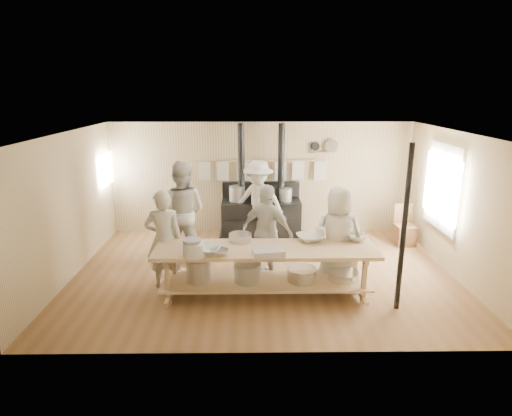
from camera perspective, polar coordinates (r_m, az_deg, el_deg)
The scene contains 24 objects.
ground at distance 8.10m, azimuth 1.04°, elevation -8.65°, with size 7.00×7.00×0.00m, color brown.
room_shell at distance 7.58m, azimuth 1.10°, elevation 2.60°, with size 7.00×7.00×7.00m.
window_right at distance 8.99m, azimuth 23.69°, elevation 2.55°, with size 0.09×1.50×1.65m.
left_opening at distance 10.06m, azimuth -19.40°, elevation 4.86°, with size 0.00×0.90×0.90m.
stove at distance 9.91m, azimuth 0.65°, elevation -0.83°, with size 1.90×0.75×2.60m.
towel_rail at distance 9.94m, azimuth 0.67°, elevation 5.38°, with size 3.00×0.04×0.47m.
back_wall_shelf at distance 10.05m, azimuth 9.13°, elevation 7.87°, with size 0.63×0.14×0.32m.
prep_table at distance 7.07m, azimuth 1.21°, elevation -7.82°, with size 3.60×0.90×0.85m.
support_post at distance 6.76m, azimuth 19.12°, elevation -2.76°, with size 0.08×0.08×2.60m, color black.
cook_far_left at distance 7.46m, azimuth -12.17°, elevation -4.08°, with size 0.63×0.41×1.72m, color #BAB5A4.
cook_left at distance 8.50m, azimuth -9.82°, elevation -0.50°, with size 0.97×0.76×2.01m, color #BAB5A4.
cook_center at distance 7.49m, azimuth 10.87°, elevation -3.77°, with size 0.86×0.56×1.76m, color #BAB5A4.
cook_right at distance 7.63m, azimuth 1.53°, elevation -3.24°, with size 1.01×0.42×1.73m, color #BAB5A4.
cook_by_window at distance 9.41m, azimuth 0.30°, elevation 0.82°, with size 1.19×0.68×1.84m, color #BAB5A4.
chair at distance 9.99m, azimuth 19.17°, elevation -3.16°, with size 0.43×0.43×0.88m.
bowl_white_a at distance 6.75m, azimuth -6.67°, elevation -5.55°, with size 0.44×0.44×0.11m, color white.
bowl_steel_a at distance 6.67m, azimuth -4.91°, elevation -5.89°, with size 0.28×0.28×0.09m, color silver.
bowl_white_b at distance 7.30m, azimuth 7.18°, elevation -3.94°, with size 0.43×0.43×0.11m, color white.
bowl_steel_b at distance 7.45m, azimuth 13.25°, elevation -3.82°, with size 0.36×0.36×0.11m, color silver.
roasting_pan at distance 6.62m, azimuth 1.67°, elevation -5.92°, with size 0.47×0.32×0.11m, color #B2B2B7.
mixing_bowl_large at distance 7.23m, azimuth -2.10°, elevation -3.94°, with size 0.39×0.39×0.12m, color silver.
bucket_galv at distance 6.64m, azimuth -8.47°, elevation -5.24°, with size 0.29×0.29×0.27m, color gray.
deep_bowl_enamel at distance 6.65m, azimuth -8.23°, elevation -5.48°, with size 0.34×0.34×0.21m, color white.
pitcher at distance 7.30m, azimuth 8.47°, elevation -3.44°, with size 0.15×0.15×0.24m, color white.
Camera 1 is at (-0.24, -7.38, 3.34)m, focal length 30.00 mm.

